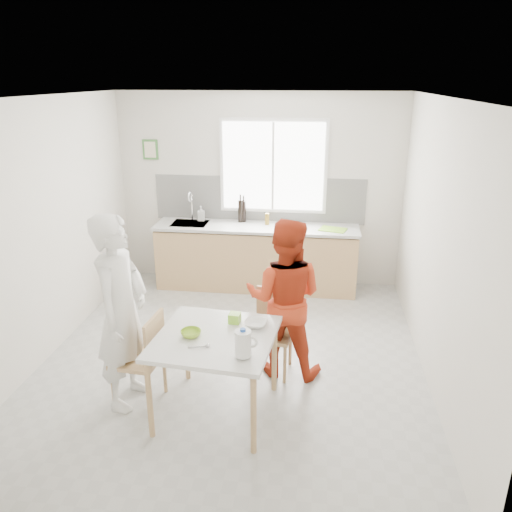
{
  "coord_description": "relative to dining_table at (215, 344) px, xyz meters",
  "views": [
    {
      "loc": [
        0.84,
        -4.66,
        2.88
      ],
      "look_at": [
        0.22,
        0.2,
        1.11
      ],
      "focal_mm": 35.0,
      "sensor_mm": 36.0,
      "label": 1
    }
  ],
  "objects": [
    {
      "name": "kitchen_counter",
      "position": [
        -0.01,
        2.89,
        -0.27
      ],
      "size": [
        2.84,
        0.64,
        1.37
      ],
      "color": "tan",
      "rests_on": "ground"
    },
    {
      "name": "green_box",
      "position": [
        0.13,
        0.27,
        0.12
      ],
      "size": [
        0.11,
        0.11,
        0.09
      ],
      "primitive_type": "cube",
      "rotation": [
        0.0,
        0.0,
        -0.09
      ],
      "color": "#8CD731",
      "rests_on": "dining_table"
    },
    {
      "name": "spoon",
      "position": [
        -0.1,
        -0.21,
        0.09
      ],
      "size": [
        0.16,
        0.05,
        0.01
      ],
      "primitive_type": "cylinder",
      "rotation": [
        0.0,
        1.57,
        0.25
      ],
      "color": "#A5A5AA",
      "rests_on": "dining_table"
    },
    {
      "name": "ground",
      "position": [
        -0.01,
        0.94,
        -0.69
      ],
      "size": [
        4.5,
        4.5,
        0.0
      ],
      "primitive_type": "plane",
      "color": "#B7B7B2",
      "rests_on": "ground"
    },
    {
      "name": "window",
      "position": [
        0.19,
        3.16,
        1.01
      ],
      "size": [
        1.5,
        0.06,
        1.3
      ],
      "color": "white",
      "rests_on": "room_shell"
    },
    {
      "name": "person_white",
      "position": [
        -0.86,
        0.08,
        0.21
      ],
      "size": [
        0.49,
        0.7,
        1.81
      ],
      "primitive_type": "imported",
      "rotation": [
        0.0,
        0.0,
        1.48
      ],
      "color": "white",
      "rests_on": "ground"
    },
    {
      "name": "wine_bottle_b",
      "position": [
        -0.22,
        3.07,
        0.38
      ],
      "size": [
        0.07,
        0.07,
        0.3
      ],
      "primitive_type": "cylinder",
      "color": "black",
      "rests_on": "kitchen_counter"
    },
    {
      "name": "cutting_board",
      "position": [
        1.04,
        2.82,
        0.23
      ],
      "size": [
        0.41,
        0.34,
        0.01
      ],
      "primitive_type": "cube",
      "rotation": [
        0.0,
        0.0,
        -0.29
      ],
      "color": "#8CD130",
      "rests_on": "kitchen_counter"
    },
    {
      "name": "picture_frame",
      "position": [
        -1.56,
        3.17,
        1.21
      ],
      "size": [
        0.22,
        0.03,
        0.28
      ],
      "color": "#42813B",
      "rests_on": "room_shell"
    },
    {
      "name": "wine_bottle_a",
      "position": [
        -0.26,
        3.05,
        0.39
      ],
      "size": [
        0.07,
        0.07,
        0.32
      ],
      "primitive_type": "cylinder",
      "color": "black",
      "rests_on": "kitchen_counter"
    },
    {
      "name": "jar_amber",
      "position": [
        0.13,
        2.96,
        0.31
      ],
      "size": [
        0.06,
        0.06,
        0.16
      ],
      "primitive_type": "cylinder",
      "color": "olive",
      "rests_on": "kitchen_counter"
    },
    {
      "name": "room_shell",
      "position": [
        -0.01,
        0.94,
        0.95
      ],
      "size": [
        4.5,
        4.5,
        4.5
      ],
      "color": "silver",
      "rests_on": "ground"
    },
    {
      "name": "chair_far",
      "position": [
        0.43,
        0.78,
        -0.21
      ],
      "size": [
        0.44,
        0.44,
        0.87
      ],
      "rotation": [
        0.0,
        0.0,
        -0.09
      ],
      "color": "tan",
      "rests_on": "ground"
    },
    {
      "name": "person_red",
      "position": [
        0.54,
        0.75,
        0.12
      ],
      "size": [
        0.85,
        0.69,
        1.63
      ],
      "primitive_type": "imported",
      "rotation": [
        0.0,
        0.0,
        3.05
      ],
      "color": "red",
      "rests_on": "ground"
    },
    {
      "name": "backsplash",
      "position": [
        -0.01,
        3.18,
        0.53
      ],
      "size": [
        3.0,
        0.02,
        0.65
      ],
      "primitive_type": "cube",
      "color": "white",
      "rests_on": "room_shell"
    },
    {
      "name": "dining_table",
      "position": [
        0.0,
        0.0,
        0.0
      ],
      "size": [
        1.09,
        1.09,
        0.77
      ],
      "rotation": [
        0.0,
        0.0,
        -0.09
      ],
      "color": "silver",
      "rests_on": "ground"
    },
    {
      "name": "bowl_white",
      "position": [
        0.32,
        0.22,
        0.1
      ],
      "size": [
        0.22,
        0.22,
        0.05
      ],
      "primitive_type": "imported",
      "rotation": [
        0.0,
        0.0,
        -0.09
      ],
      "color": "white",
      "rests_on": "dining_table"
    },
    {
      "name": "soap_bottle",
      "position": [
        -0.83,
        3.05,
        0.33
      ],
      "size": [
        0.11,
        0.11,
        0.21
      ],
      "primitive_type": "imported",
      "rotation": [
        0.0,
        0.0,
        0.17
      ],
      "color": "#999999",
      "rests_on": "kitchen_counter"
    },
    {
      "name": "bowl_green",
      "position": [
        -0.2,
        -0.03,
        0.11
      ],
      "size": [
        0.19,
        0.19,
        0.06
      ],
      "primitive_type": "imported",
      "rotation": [
        0.0,
        0.0,
        -0.09
      ],
      "color": "#98C92E",
      "rests_on": "dining_table"
    },
    {
      "name": "milk_jug",
      "position": [
        0.3,
        -0.31,
        0.21
      ],
      "size": [
        0.19,
        0.13,
        0.24
      ],
      "rotation": [
        0.0,
        0.0,
        -0.09
      ],
      "color": "white",
      "rests_on": "dining_table"
    },
    {
      "name": "chair_left",
      "position": [
        -0.68,
        0.06,
        -0.2
      ],
      "size": [
        0.45,
        0.45,
        0.89
      ],
      "rotation": [
        0.0,
        0.0,
        -1.67
      ],
      "color": "tan",
      "rests_on": "ground"
    }
  ]
}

